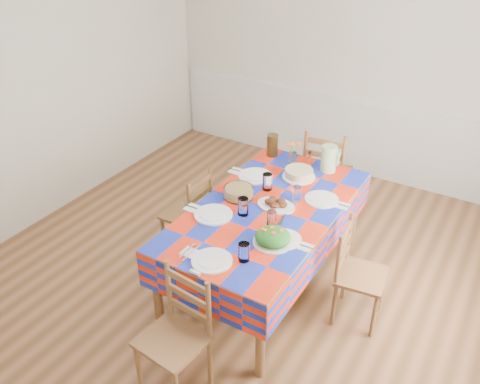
# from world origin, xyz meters

# --- Properties ---
(room) EXTENTS (4.58, 5.08, 2.78)m
(room) POSITION_xyz_m (0.00, 0.00, 1.35)
(room) COLOR brown
(room) RESTS_ON ground
(wainscot) EXTENTS (4.41, 0.06, 0.92)m
(wainscot) POSITION_xyz_m (0.00, 2.48, 0.49)
(wainscot) COLOR silver
(wainscot) RESTS_ON room
(dining_table) EXTENTS (1.08, 2.00, 0.78)m
(dining_table) POSITION_xyz_m (0.25, 0.13, 0.69)
(dining_table) COLOR brown
(dining_table) RESTS_ON room
(setting_near_head) EXTENTS (0.47, 0.31, 0.14)m
(setting_near_head) POSITION_xyz_m (0.31, -0.63, 0.81)
(setting_near_head) COLOR white
(setting_near_head) RESTS_ON dining_table
(setting_left_near) EXTENTS (0.56, 0.33, 0.15)m
(setting_left_near) POSITION_xyz_m (0.00, -0.15, 0.81)
(setting_left_near) COLOR white
(setting_left_near) RESTS_ON dining_table
(setting_left_far) EXTENTS (0.56, 0.33, 0.15)m
(setting_left_far) POSITION_xyz_m (-0.02, 0.47, 0.81)
(setting_left_far) COLOR white
(setting_left_far) RESTS_ON dining_table
(setting_right_near) EXTENTS (0.50, 0.29, 0.13)m
(setting_right_near) POSITION_xyz_m (0.51, -0.16, 0.81)
(setting_right_near) COLOR white
(setting_right_near) RESTS_ON dining_table
(setting_right_far) EXTENTS (0.53, 0.30, 0.14)m
(setting_right_far) POSITION_xyz_m (0.53, 0.42, 0.81)
(setting_right_far) COLOR white
(setting_right_far) RESTS_ON dining_table
(meat_platter) EXTENTS (0.32, 0.23, 0.06)m
(meat_platter) POSITION_xyz_m (0.30, 0.18, 0.80)
(meat_platter) COLOR white
(meat_platter) RESTS_ON dining_table
(salad_platter) EXTENTS (0.29, 0.29, 0.12)m
(salad_platter) POSITION_xyz_m (0.51, -0.27, 0.83)
(salad_platter) COLOR white
(salad_platter) RESTS_ON dining_table
(pasta_bowl) EXTENTS (0.25, 0.25, 0.09)m
(pasta_bowl) POSITION_xyz_m (-0.04, 0.15, 0.82)
(pasta_bowl) COLOR white
(pasta_bowl) RESTS_ON dining_table
(cake) EXTENTS (0.30, 0.30, 0.08)m
(cake) POSITION_xyz_m (0.25, 0.72, 0.82)
(cake) COLOR white
(cake) RESTS_ON dining_table
(serving_utensils) EXTENTS (0.16, 0.36, 0.01)m
(serving_utensils) POSITION_xyz_m (0.41, 0.02, 0.78)
(serving_utensils) COLOR black
(serving_utensils) RESTS_ON dining_table
(flower_vase) EXTENTS (0.14, 0.12, 0.23)m
(flower_vase) POSITION_xyz_m (0.09, 0.92, 0.87)
(flower_vase) COLOR white
(flower_vase) RESTS_ON dining_table
(hot_sauce) EXTENTS (0.03, 0.03, 0.14)m
(hot_sauce) POSITION_xyz_m (0.23, 0.99, 0.85)
(hot_sauce) COLOR red
(hot_sauce) RESTS_ON dining_table
(green_pitcher) EXTENTS (0.14, 0.14, 0.24)m
(green_pitcher) POSITION_xyz_m (0.43, 0.97, 0.90)
(green_pitcher) COLOR #A8D395
(green_pitcher) RESTS_ON dining_table
(tea_pitcher) EXTENTS (0.11, 0.11, 0.22)m
(tea_pitcher) POSITION_xyz_m (-0.16, 0.98, 0.89)
(tea_pitcher) COLOR #311F0B
(tea_pitcher) RESTS_ON dining_table
(name_card) EXTENTS (0.08, 0.02, 0.02)m
(name_card) POSITION_xyz_m (0.22, -0.85, 0.79)
(name_card) COLOR white
(name_card) RESTS_ON dining_table
(chair_near) EXTENTS (0.45, 0.43, 0.93)m
(chair_near) POSITION_xyz_m (0.26, -1.13, 0.46)
(chair_near) COLOR brown
(chair_near) RESTS_ON room
(chair_far) EXTENTS (0.49, 0.47, 1.01)m
(chair_far) POSITION_xyz_m (0.26, 1.39, 0.50)
(chair_far) COLOR brown
(chair_far) RESTS_ON room
(chair_left) EXTENTS (0.38, 0.40, 0.89)m
(chair_left) POSITION_xyz_m (-0.55, 0.13, 0.44)
(chair_left) COLOR brown
(chair_left) RESTS_ON room
(chair_right) EXTENTS (0.41, 0.43, 0.87)m
(chair_right) POSITION_xyz_m (1.06, 0.13, 0.43)
(chair_right) COLOR brown
(chair_right) RESTS_ON room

